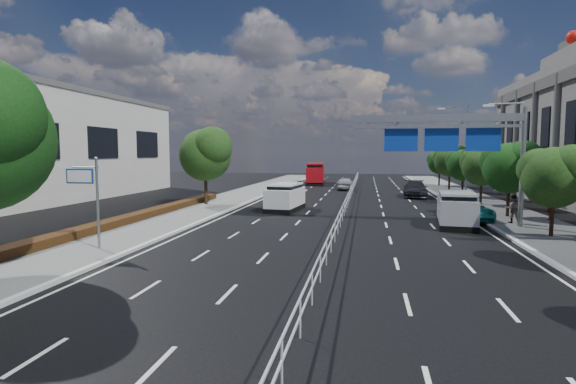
# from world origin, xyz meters

# --- Properties ---
(ground) EXTENTS (160.00, 160.00, 0.00)m
(ground) POSITION_xyz_m (0.00, 0.00, 0.00)
(ground) COLOR black
(ground) RESTS_ON ground
(sidewalk_near) EXTENTS (5.00, 140.00, 0.14)m
(sidewalk_near) POSITION_xyz_m (-11.50, 0.00, 0.07)
(sidewalk_near) COLOR slate
(sidewalk_near) RESTS_ON ground
(kerb_near) EXTENTS (0.25, 140.00, 0.15)m
(kerb_near) POSITION_xyz_m (-9.00, 0.00, 0.07)
(kerb_near) COLOR silver
(kerb_near) RESTS_ON ground
(kerb_far) EXTENTS (0.25, 140.00, 0.15)m
(kerb_far) POSITION_xyz_m (9.00, 0.00, 0.07)
(kerb_far) COLOR silver
(kerb_far) RESTS_ON ground
(median_fence) EXTENTS (0.05, 85.00, 1.02)m
(median_fence) POSITION_xyz_m (0.00, 22.50, 0.53)
(median_fence) COLOR silver
(median_fence) RESTS_ON ground
(hedge_near) EXTENTS (1.00, 36.00, 0.44)m
(hedge_near) POSITION_xyz_m (-13.30, 5.00, 0.36)
(hedge_near) COLOR black
(hedge_near) RESTS_ON sidewalk_near
(toilet_sign) EXTENTS (1.62, 0.18, 4.34)m
(toilet_sign) POSITION_xyz_m (-10.95, 0.00, 2.94)
(toilet_sign) COLOR gray
(toilet_sign) RESTS_ON ground
(overhead_gantry) EXTENTS (10.24, 0.38, 7.45)m
(overhead_gantry) POSITION_xyz_m (6.74, 10.05, 5.61)
(overhead_gantry) COLOR gray
(overhead_gantry) RESTS_ON ground
(streetlight_far) EXTENTS (2.78, 2.40, 9.00)m
(streetlight_far) POSITION_xyz_m (10.50, 26.00, 5.21)
(streetlight_far) COLOR gray
(streetlight_far) RESTS_ON ground
(near_building) EXTENTS (12.00, 38.00, 10.00)m
(near_building) POSITION_xyz_m (-30.00, 18.00, 5.00)
(near_building) COLOR beige
(near_building) RESTS_ON ground
(near_tree_back) EXTENTS (4.84, 4.51, 6.69)m
(near_tree_back) POSITION_xyz_m (-11.94, 17.97, 4.61)
(near_tree_back) COLOR black
(near_tree_back) RESTS_ON ground
(far_tree_c) EXTENTS (3.52, 3.28, 4.94)m
(far_tree_c) POSITION_xyz_m (11.24, 6.98, 3.43)
(far_tree_c) COLOR black
(far_tree_c) RESTS_ON ground
(far_tree_d) EXTENTS (3.85, 3.59, 5.34)m
(far_tree_d) POSITION_xyz_m (11.25, 14.48, 3.69)
(far_tree_d) COLOR black
(far_tree_d) RESTS_ON ground
(far_tree_e) EXTENTS (3.63, 3.38, 5.13)m
(far_tree_e) POSITION_xyz_m (11.25, 21.98, 3.56)
(far_tree_e) COLOR black
(far_tree_e) RESTS_ON ground
(far_tree_f) EXTENTS (3.52, 3.28, 5.02)m
(far_tree_f) POSITION_xyz_m (11.24, 29.48, 3.49)
(far_tree_f) COLOR black
(far_tree_f) RESTS_ON ground
(far_tree_g) EXTENTS (3.96, 3.69, 5.45)m
(far_tree_g) POSITION_xyz_m (11.25, 36.98, 3.75)
(far_tree_g) COLOR black
(far_tree_g) RESTS_ON ground
(far_tree_h) EXTENTS (3.41, 3.18, 4.91)m
(far_tree_h) POSITION_xyz_m (11.24, 44.48, 3.42)
(far_tree_h) COLOR black
(far_tree_h) RESTS_ON ground
(white_minivan) EXTENTS (2.61, 5.06, 2.11)m
(white_minivan) POSITION_xyz_m (-4.74, 16.10, 1.04)
(white_minivan) COLOR black
(white_minivan) RESTS_ON ground
(red_bus) EXTENTS (3.20, 10.30, 3.03)m
(red_bus) POSITION_xyz_m (-5.87, 47.39, 1.58)
(red_bus) COLOR black
(red_bus) RESTS_ON ground
(near_car_silver) EXTENTS (1.81, 4.49, 1.53)m
(near_car_silver) POSITION_xyz_m (-1.00, 36.88, 0.76)
(near_car_silver) COLOR #A7A9AE
(near_car_silver) RESTS_ON ground
(near_car_dark) EXTENTS (1.95, 4.52, 1.45)m
(near_car_dark) POSITION_xyz_m (-7.91, 62.60, 0.72)
(near_car_dark) COLOR black
(near_car_dark) RESTS_ON ground
(silver_minivan) EXTENTS (2.70, 5.28, 2.11)m
(silver_minivan) POSITION_xyz_m (7.05, 10.41, 1.04)
(silver_minivan) COLOR black
(silver_minivan) RESTS_ON ground
(parked_car_teal) EXTENTS (2.69, 5.22, 1.41)m
(parked_car_teal) POSITION_xyz_m (8.30, 12.92, 0.70)
(parked_car_teal) COLOR #1A7878
(parked_car_teal) RESTS_ON ground
(parked_car_dark) EXTENTS (2.63, 5.77, 1.64)m
(parked_car_dark) POSITION_xyz_m (6.50, 28.93, 0.82)
(parked_car_dark) COLOR black
(parked_car_dark) RESTS_ON ground
(pedestrian_a) EXTENTS (0.83, 0.81, 1.92)m
(pedestrian_a) POSITION_xyz_m (13.40, 13.07, 1.10)
(pedestrian_a) COLOR gray
(pedestrian_a) RESTS_ON sidewalk_far
(pedestrian_b) EXTENTS (0.87, 0.68, 1.78)m
(pedestrian_b) POSITION_xyz_m (10.57, 11.36, 1.03)
(pedestrian_b) COLOR gray
(pedestrian_b) RESTS_ON sidewalk_far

